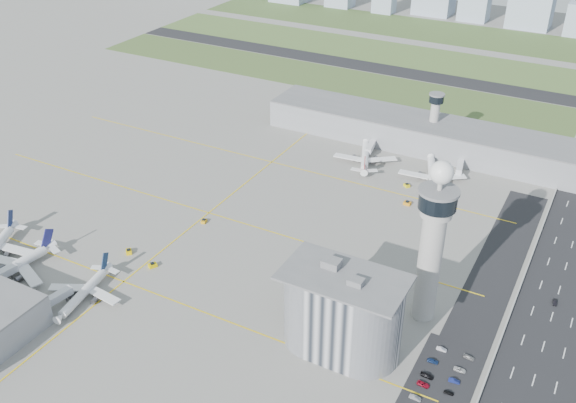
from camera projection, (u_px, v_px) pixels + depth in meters
The scene contains 39 objects.
ground at pixel (247, 271), 263.97m from camera, with size 1000.00×1000.00×0.00m, color gray.
grass_strip_0 at pixel (394, 90), 442.21m from camera, with size 480.00×50.00×0.08m, color #425A2A.
grass_strip_1 at pixel (428, 59), 498.88m from camera, with size 480.00×60.00×0.08m, color #4E6831.
grass_strip_2 at pixel (456, 34), 559.34m from camera, with size 480.00×70.00×0.08m, color #44592A.
runway at pixel (412, 74), 470.16m from camera, with size 480.00×22.00×0.10m, color black.
highway at pixel (537, 369), 216.69m from camera, with size 28.00×500.00×0.10m, color black.
barrier_left at pixel (495, 353), 222.17m from camera, with size 0.60×500.00×1.20m, color #9E9E99.
landside_road at pixel (456, 362), 219.41m from camera, with size 18.00×260.00×0.08m, color black.
parking_lot at pixel (440, 383), 211.16m from camera, with size 20.00×44.00×0.10m, color black.
taxiway_line_h_0 at pixel (124, 282), 257.74m from camera, with size 260.00×0.60×0.01m, color yellow.
taxiway_line_h_1 at pixel (209, 213), 303.08m from camera, with size 260.00×0.60×0.01m, color yellow.
taxiway_line_h_2 at pixel (272, 162), 348.42m from camera, with size 260.00×0.60×0.01m, color yellow.
taxiway_line_v at pixel (209, 213), 303.08m from camera, with size 0.60×260.00×0.01m, color yellow.
control_tower at pixel (433, 237), 222.56m from camera, with size 14.00×14.00×64.50m.
secondary_tower at pixel (434, 116), 355.41m from camera, with size 8.60×8.60×31.90m.
admin_building at pixel (342, 313), 218.18m from camera, with size 42.00×24.00×33.50m.
terminal_pier at pixel (449, 139), 355.35m from camera, with size 210.00×32.00×15.80m.
airplane_near_b at pixel (10, 263), 258.64m from camera, with size 42.29×35.95×11.84m, color white, non-canonical shape.
airplane_near_c at pixel (83, 288), 245.96m from camera, with size 36.62×31.13×10.25m, color white, non-canonical shape.
airplane_far_a at pixel (365, 152), 346.26m from camera, with size 40.49×34.42×11.34m, color white, non-canonical shape.
airplane_far_b at pixel (433, 169), 329.16m from camera, with size 40.90×34.77×11.45m, color white, non-canonical shape.
jet_bridge_near_2 at pixel (40, 310), 238.20m from camera, with size 14.00×3.00×5.70m, color silver, non-canonical shape.
jet_bridge_far_0 at pixel (373, 144), 361.45m from camera, with size 14.00×3.00×5.70m, color silver, non-canonical shape.
jet_bridge_far_1 at pixel (461, 163), 340.91m from camera, with size 14.00×3.00×5.70m, color silver, non-canonical shape.
tug_1 at pixel (129, 251), 274.33m from camera, with size 2.35×3.42×1.99m, color #EFC000, non-canonical shape.
tug_2 at pixel (153, 265), 265.84m from camera, with size 2.34×3.40×1.98m, color #E8C400, non-canonical shape.
tug_3 at pixel (204, 221), 295.43m from camera, with size 2.09×3.03×1.76m, color orange, non-canonical shape.
tug_4 at pixel (407, 185), 324.49m from camera, with size 2.13×3.10×1.80m, color #D7C50F, non-canonical shape.
tug_5 at pixel (407, 203), 309.13m from camera, with size 2.37×3.45×2.00m, color orange, non-canonical shape.
car_lot_1 at pixel (415, 398), 204.96m from camera, with size 1.37×3.92×1.29m, color gray.
car_lot_2 at pixel (423, 384), 209.95m from camera, with size 1.93×4.19×1.17m, color maroon.
car_lot_3 at pixel (427, 376), 213.15m from camera, with size 1.78×4.39×1.27m, color black.
car_lot_4 at pixel (433, 361), 218.96m from camera, with size 1.54×3.84×1.31m, color navy.
car_lot_5 at pixel (441, 349), 223.91m from camera, with size 1.26×3.62×1.19m, color silver.
car_lot_8 at pixel (449, 393), 206.93m from camera, with size 1.30×3.23×1.10m, color black.
car_lot_9 at pixel (454, 381), 211.17m from camera, with size 1.31×3.75×1.24m, color navy.
car_lot_10 at pixel (460, 370), 215.54m from camera, with size 1.89×4.11×1.14m, color #BEBEBE.
car_lot_11 at pixel (469, 357), 220.54m from camera, with size 1.58×3.88×1.13m, color gray.
car_hw_1 at pixel (555, 302), 245.70m from camera, with size 1.36×3.91×1.29m, color black.
Camera 1 is at (116.19, -178.69, 159.20)m, focal length 40.00 mm.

